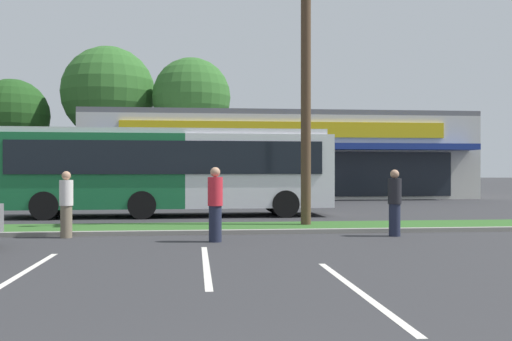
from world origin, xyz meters
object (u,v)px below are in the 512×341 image
Objects in this scene: city_bus at (169,169)px; pedestrian_by_pole at (66,204)px; pedestrian_near_bench at (395,203)px; pedestrian_mid at (215,204)px; utility_pole at (301,46)px.

city_bus is 7.14× the size of pedestrian_by_pole.
pedestrian_near_bench is 8.53m from pedestrian_by_pole.
city_bus reaches higher than pedestrian_by_pole.
pedestrian_near_bench is 4.79m from pedestrian_mid.
pedestrian_mid is at bearing -80.77° from city_bus.
pedestrian_near_bench is 1.02× the size of pedestrian_by_pole.
utility_pole is 6.02m from pedestrian_mid.
city_bus is 8.09m from pedestrian_mid.
pedestrian_by_pole is at bearing 132.82° from pedestrian_near_bench.
pedestrian_near_bench is (6.20, -7.20, -0.89)m from city_bus.
utility_pole reaches higher than pedestrian_mid.
city_bus is at bearing 87.09° from pedestrian_near_bench.
pedestrian_mid reaches higher than pedestrian_by_pole.
city_bus is at bearing -117.74° from pedestrian_mid.
utility_pole reaches higher than pedestrian_near_bench.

